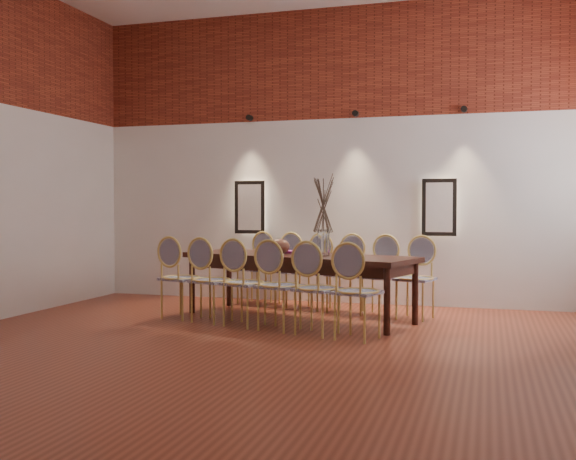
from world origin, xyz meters
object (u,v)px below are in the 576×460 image
(chair_near_d, at_px, (279,286))
(chair_far_a, at_px, (254,269))
(chair_far_c, at_px, (313,272))
(chair_near_c, at_px, (244,283))
(chair_far_b, at_px, (283,270))
(vase, at_px, (323,243))
(chair_far_d, at_px, (345,274))
(bowl, at_px, (280,246))
(book, at_px, (288,252))
(chair_near_a, at_px, (181,278))
(dining_table, at_px, (298,287))
(chair_near_e, at_px, (317,289))
(chair_far_e, at_px, (379,276))
(chair_near_f, at_px, (357,292))
(chair_near_b, at_px, (212,281))
(chair_far_f, at_px, (415,279))

(chair_near_d, relative_size, chair_far_a, 1.00)
(chair_near_d, distance_m, chair_far_c, 1.52)
(chair_near_c, xyz_separation_m, chair_far_b, (-0.03, 1.52, 0.00))
(vase, bearing_deg, chair_far_d, 82.20)
(chair_far_a, bearing_deg, chair_near_c, 122.51)
(chair_far_a, height_order, bowl, chair_far_a)
(chair_near_d, xyz_separation_m, book, (-0.19, 0.96, 0.30))
(bowl, bearing_deg, book, 73.87)
(chair_near_a, distance_m, chair_far_b, 1.52)
(dining_table, distance_m, chair_far_a, 1.37)
(chair_near_d, bearing_deg, bowl, 123.84)
(chair_near_e, relative_size, bowl, 3.92)
(chair_far_b, xyz_separation_m, chair_far_e, (1.33, -0.40, 0.00))
(chair_near_f, xyz_separation_m, chair_far_a, (-1.80, 2.06, 0.00))
(chair_near_f, relative_size, vase, 3.13)
(chair_far_c, height_order, vase, vase)
(chair_near_e, distance_m, chair_far_b, 2.01)
(chair_near_b, height_order, chair_far_e, same)
(chair_near_d, height_order, chair_near_f, same)
(chair_near_a, bearing_deg, chair_near_d, 0.00)
(chair_far_b, relative_size, chair_far_f, 1.00)
(chair_far_a, bearing_deg, bowl, 140.31)
(dining_table, distance_m, vase, 0.63)
(chair_far_c, xyz_separation_m, chair_far_f, (1.33, -0.40, 0.00))
(chair_near_f, distance_m, chair_far_c, 2.01)
(chair_near_e, bearing_deg, bowl, 143.57)
(chair_near_e, relative_size, chair_far_b, 1.00)
(chair_near_f, bearing_deg, dining_table, 147.89)
(chair_far_a, bearing_deg, chair_near_a, 90.00)
(chair_far_b, xyz_separation_m, book, (0.28, -0.69, 0.30))
(chair_near_f, relative_size, book, 3.62)
(dining_table, height_order, book, book)
(chair_near_b, xyz_separation_m, chair_far_c, (0.86, 1.26, 0.00))
(dining_table, height_order, bowl, bowl)
(chair_near_b, relative_size, bowl, 3.92)
(chair_far_a, bearing_deg, chair_near_d, 133.71)
(chair_near_e, bearing_deg, chair_near_a, -180.00)
(vase, distance_m, bowl, 0.57)
(chair_far_b, xyz_separation_m, bowl, (0.23, -0.88, 0.37))
(chair_near_e, relative_size, chair_far_f, 1.00)
(chair_near_c, relative_size, chair_near_f, 1.00)
(chair_far_a, distance_m, chair_far_c, 0.93)
(chair_near_c, bearing_deg, chair_near_d, -0.00)
(chair_near_c, height_order, chair_far_c, same)
(chair_far_d, xyz_separation_m, vase, (-0.10, -0.73, 0.43))
(chair_far_e, distance_m, bowl, 1.26)
(chair_far_a, bearing_deg, chair_far_d, -180.00)
(dining_table, bearing_deg, chair_far_f, 32.11)
(chair_far_a, bearing_deg, chair_far_e, -180.00)
(chair_far_f, bearing_deg, chair_far_d, 0.00)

